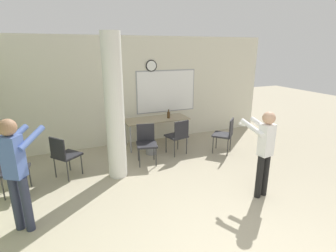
{
  "coord_description": "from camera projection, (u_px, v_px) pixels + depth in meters",
  "views": [
    {
      "loc": [
        -1.8,
        -1.66,
        2.52
      ],
      "look_at": [
        -0.15,
        2.26,
        1.24
      ],
      "focal_mm": 28.0,
      "sensor_mm": 36.0,
      "label": 1
    }
  ],
  "objects": [
    {
      "name": "chair_mid_room",
      "position": [
        225.0,
        133.0,
        6.39
      ],
      "size": [
        0.62,
        0.62,
        0.87
      ],
      "color": "#232328",
      "rests_on": "ground_plane"
    },
    {
      "name": "chair_table_right",
      "position": [
        178.0,
        134.0,
        6.28
      ],
      "size": [
        0.52,
        0.52,
        0.87
      ],
      "color": "#232328",
      "rests_on": "ground_plane"
    },
    {
      "name": "support_pillar",
      "position": [
        114.0,
        108.0,
        4.97
      ],
      "size": [
        0.36,
        0.36,
        2.8
      ],
      "color": "silver",
      "rests_on": "ground_plane"
    },
    {
      "name": "bottle_on_table",
      "position": [
        169.0,
        115.0,
        6.85
      ],
      "size": [
        0.08,
        0.08,
        0.24
      ],
      "color": "#4C3319",
      "rests_on": "folding_table"
    },
    {
      "name": "chair_by_left_wall",
      "position": [
        10.0,
        168.0,
        4.54
      ],
      "size": [
        0.47,
        0.47,
        0.87
      ],
      "color": "#232328",
      "rests_on": "ground_plane"
    },
    {
      "name": "waste_bin",
      "position": [
        151.0,
        148.0,
        6.42
      ],
      "size": [
        0.27,
        0.27,
        0.3
      ],
      "color": "gray",
      "rests_on": "ground_plane"
    },
    {
      "name": "person_watching_back",
      "position": [
        16.0,
        167.0,
        3.53
      ],
      "size": [
        0.58,
        0.66,
        1.65
      ],
      "color": "#2D3347",
      "rests_on": "ground_plane"
    },
    {
      "name": "folding_table",
      "position": [
        156.0,
        121.0,
        6.85
      ],
      "size": [
        1.67,
        0.65,
        0.73
      ],
      "color": "tan",
      "rests_on": "ground_plane"
    },
    {
      "name": "wall_back",
      "position": [
        133.0,
        91.0,
        6.92
      ],
      "size": [
        8.0,
        0.15,
        2.8
      ],
      "color": "beige",
      "rests_on": "ground_plane"
    },
    {
      "name": "person_playing_side",
      "position": [
        264.0,
        148.0,
        4.39
      ],
      "size": [
        0.4,
        0.59,
        1.53
      ],
      "color": "black",
      "rests_on": "ground_plane"
    },
    {
      "name": "chair_near_pillar",
      "position": [
        64.0,
        154.0,
        5.15
      ],
      "size": [
        0.62,
        0.62,
        0.87
      ],
      "color": "#232328",
      "rests_on": "ground_plane"
    },
    {
      "name": "chair_table_front",
      "position": [
        146.0,
        141.0,
        5.84
      ],
      "size": [
        0.52,
        0.52,
        0.87
      ],
      "color": "#232328",
      "rests_on": "ground_plane"
    }
  ]
}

